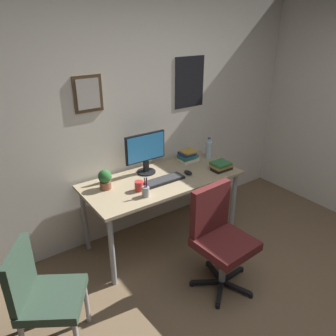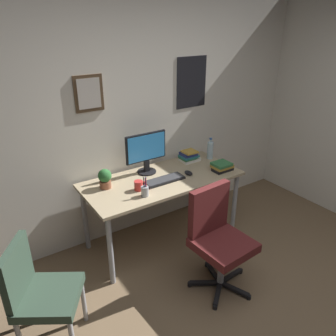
# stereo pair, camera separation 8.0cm
# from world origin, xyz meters

# --- Properties ---
(wall_back) EXTENTS (4.40, 0.10, 2.60)m
(wall_back) POSITION_xyz_m (-0.00, 2.15, 1.30)
(wall_back) COLOR silver
(wall_back) RESTS_ON ground_plane
(desk) EXTENTS (1.63, 0.74, 0.75)m
(desk) POSITION_xyz_m (0.00, 1.70, 0.68)
(desk) COLOR tan
(desk) RESTS_ON ground_plane
(office_chair) EXTENTS (0.56, 0.57, 0.95)m
(office_chair) POSITION_xyz_m (0.05, 0.88, 0.53)
(office_chair) COLOR #591E1E
(office_chair) RESTS_ON ground_plane
(side_chair) EXTENTS (0.58, 0.58, 0.88)m
(side_chair) POSITION_xyz_m (-1.42, 1.11, 0.50)
(side_chair) COLOR #334738
(side_chair) RESTS_ON ground_plane
(monitor) EXTENTS (0.46, 0.20, 0.43)m
(monitor) POSITION_xyz_m (-0.06, 1.91, 0.99)
(monitor) COLOR black
(monitor) RESTS_ON desk
(keyboard) EXTENTS (0.43, 0.15, 0.03)m
(keyboard) POSITION_xyz_m (-0.02, 1.63, 0.77)
(keyboard) COLOR black
(keyboard) RESTS_ON desk
(computer_mouse) EXTENTS (0.06, 0.11, 0.04)m
(computer_mouse) POSITION_xyz_m (0.28, 1.62, 0.77)
(computer_mouse) COLOR black
(computer_mouse) RESTS_ON desk
(water_bottle) EXTENTS (0.07, 0.07, 0.25)m
(water_bottle) POSITION_xyz_m (0.74, 1.83, 0.86)
(water_bottle) COLOR silver
(water_bottle) RESTS_ON desk
(coffee_mug_near) EXTENTS (0.12, 0.08, 0.09)m
(coffee_mug_near) POSITION_xyz_m (-0.33, 1.61, 0.80)
(coffee_mug_near) COLOR red
(coffee_mug_near) RESTS_ON desk
(potted_plant) EXTENTS (0.13, 0.13, 0.19)m
(potted_plant) POSITION_xyz_m (-0.57, 1.82, 0.86)
(potted_plant) COLOR brown
(potted_plant) RESTS_ON desk
(pen_cup) EXTENTS (0.07, 0.07, 0.20)m
(pen_cup) POSITION_xyz_m (-0.34, 1.47, 0.81)
(pen_cup) COLOR #9EA0A5
(pen_cup) RESTS_ON desk
(book_stack_left) EXTENTS (0.22, 0.17, 0.13)m
(book_stack_left) POSITION_xyz_m (0.49, 1.90, 0.81)
(book_stack_left) COLOR silver
(book_stack_left) RESTS_ON desk
(book_stack_right) EXTENTS (0.22, 0.17, 0.10)m
(book_stack_right) POSITION_xyz_m (0.63, 1.50, 0.80)
(book_stack_right) COLOR black
(book_stack_right) RESTS_ON desk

